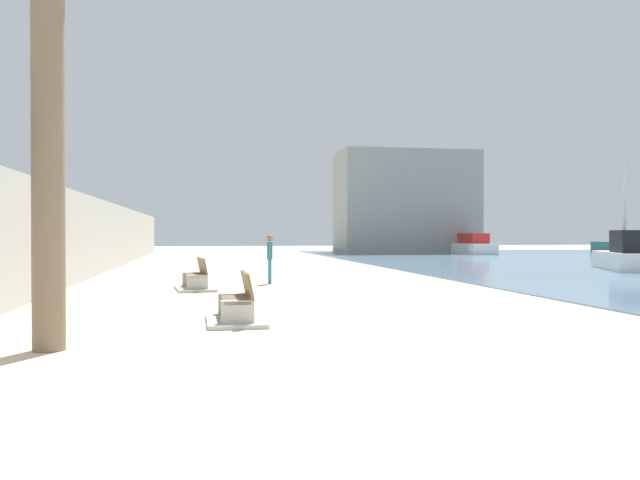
# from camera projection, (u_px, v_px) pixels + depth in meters

# --- Properties ---
(ground_plane) EXTENTS (120.00, 120.00, 0.00)m
(ground_plane) POSITION_uv_depth(u_px,v_px,m) (274.00, 275.00, 26.77)
(ground_plane) COLOR beige
(seawall) EXTENTS (0.80, 64.00, 3.15)m
(seawall) POSITION_uv_depth(u_px,v_px,m) (85.00, 237.00, 25.40)
(seawall) COLOR #ADAAA3
(seawall) RESTS_ON ground
(bench_near) EXTENTS (1.12, 2.11, 0.98)m
(bench_near) POSITION_uv_depth(u_px,v_px,m) (237.00, 310.00, 12.47)
(bench_near) COLOR #ADAAA3
(bench_near) RESTS_ON ground
(bench_far) EXTENTS (1.35, 2.22, 0.98)m
(bench_far) POSITION_uv_depth(u_px,v_px,m) (196.00, 282.00, 19.61)
(bench_far) COLOR #ADAAA3
(bench_far) RESTS_ON ground
(person_walking) EXTENTS (0.23, 0.53, 1.69)m
(person_walking) POSITION_uv_depth(u_px,v_px,m) (270.00, 255.00, 21.87)
(person_walking) COLOR teal
(person_walking) RESTS_ON ground
(boat_nearest) EXTENTS (2.37, 7.83, 1.68)m
(boat_nearest) POSITION_uv_depth(u_px,v_px,m) (469.00, 246.00, 53.25)
(boat_nearest) COLOR white
(boat_nearest) RESTS_ON water_bay
(boat_far_left) EXTENTS (3.54, 5.75, 7.14)m
(boat_far_left) POSITION_uv_depth(u_px,v_px,m) (627.00, 245.00, 54.46)
(boat_far_left) COLOR #337060
(boat_far_left) RESTS_ON water_bay
(boat_outer) EXTENTS (3.71, 5.65, 5.01)m
(boat_outer) POSITION_uv_depth(u_px,v_px,m) (628.00, 255.00, 29.57)
(boat_outer) COLOR white
(boat_outer) RESTS_ON water_bay
(harbor_building) EXTENTS (12.00, 6.00, 8.91)m
(harbor_building) POSITION_uv_depth(u_px,v_px,m) (406.00, 203.00, 56.95)
(harbor_building) COLOR gray
(harbor_building) RESTS_ON ground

